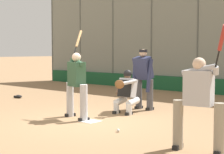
% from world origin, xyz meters
% --- Properties ---
extents(ground_plane, '(160.00, 160.00, 0.00)m').
position_xyz_m(ground_plane, '(0.00, 0.00, 0.00)').
color(ground_plane, '#93704C').
extents(home_plate_marker, '(0.43, 0.43, 0.01)m').
position_xyz_m(home_plate_marker, '(0.00, 0.00, 0.01)').
color(home_plate_marker, white).
rests_on(home_plate_marker, ground_plane).
extents(backstop_fence, '(21.21, 0.08, 4.93)m').
position_xyz_m(backstop_fence, '(-0.00, -7.52, 2.55)').
color(backstop_fence, '#515651').
rests_on(backstop_fence, ground_plane).
extents(padding_wall, '(20.70, 0.18, 0.62)m').
position_xyz_m(padding_wall, '(0.00, -7.42, 0.31)').
color(padding_wall, '#19512D').
rests_on(padding_wall, ground_plane).
extents(batter_at_plate, '(0.94, 0.88, 2.32)m').
position_xyz_m(batter_at_plate, '(0.55, -0.06, 0.93)').
color(batter_at_plate, '#B7B7BC').
rests_on(batter_at_plate, ground_plane).
extents(catcher_behind_plate, '(0.66, 0.78, 1.23)m').
position_xyz_m(catcher_behind_plate, '(0.09, -1.52, 0.64)').
color(catcher_behind_plate, silver).
rests_on(catcher_behind_plate, ground_plane).
extents(umpire_home, '(0.73, 0.46, 1.80)m').
position_xyz_m(umpire_home, '(0.14, -2.38, 0.97)').
color(umpire_home, '#4C4C51').
rests_on(umpire_home, ground_plane).
extents(batter_on_deck, '(1.10, 0.56, 2.18)m').
position_xyz_m(batter_on_deck, '(-3.37, 0.73, 0.90)').
color(batter_on_deck, gray).
rests_on(batter_on_deck, ground_plane).
extents(fielding_glove_on_dirt, '(0.32, 0.25, 0.12)m').
position_xyz_m(fielding_glove_on_dirt, '(5.23, -1.47, 0.06)').
color(fielding_glove_on_dirt, black).
rests_on(fielding_glove_on_dirt, ground_plane).
extents(baseball_loose, '(0.07, 0.07, 0.07)m').
position_xyz_m(baseball_loose, '(-1.30, 0.46, 0.04)').
color(baseball_loose, white).
rests_on(baseball_loose, ground_plane).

